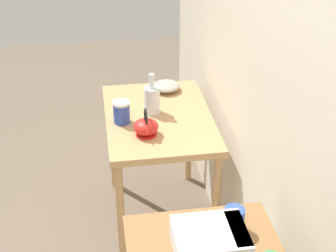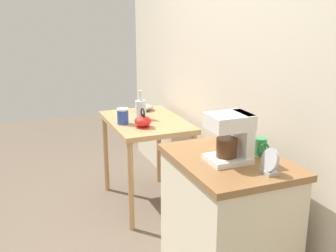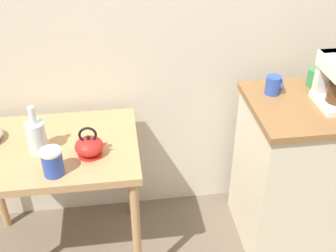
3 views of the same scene
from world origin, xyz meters
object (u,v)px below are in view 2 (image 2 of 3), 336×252
(mug_tall_green, at_px, (261,147))
(table_clock, at_px, (270,163))
(bowl_stoneware, at_px, (144,107))
(teakettle, at_px, (143,121))
(glass_carafe_vase, at_px, (141,109))
(coffee_maker, at_px, (232,136))
(canister_enamel, at_px, (123,116))
(mug_blue, at_px, (229,135))

(mug_tall_green, distance_m, table_clock, 0.26)
(bowl_stoneware, xyz_separation_m, teakettle, (0.52, -0.19, 0.02))
(glass_carafe_vase, distance_m, table_clock, 1.70)
(coffee_maker, distance_m, table_clock, 0.25)
(canister_enamel, relative_size, table_clock, 1.00)
(mug_tall_green, bearing_deg, teakettle, -167.16)
(coffee_maker, relative_size, mug_blue, 2.64)
(glass_carafe_vase, bearing_deg, mug_tall_green, 8.26)
(mug_tall_green, bearing_deg, canister_enamel, -163.89)
(coffee_maker, distance_m, mug_blue, 0.31)
(teakettle, distance_m, mug_tall_green, 1.25)
(bowl_stoneware, distance_m, teakettle, 0.55)
(bowl_stoneware, height_order, mug_blue, mug_blue)
(glass_carafe_vase, height_order, coffee_maker, coffee_maker)
(teakettle, relative_size, coffee_maker, 0.64)
(teakettle, xyz_separation_m, glass_carafe_vase, (-0.24, 0.06, 0.04))
(glass_carafe_vase, bearing_deg, teakettle, -14.70)
(mug_tall_green, height_order, table_clock, table_clock)
(canister_enamel, relative_size, mug_tall_green, 1.35)
(bowl_stoneware, relative_size, glass_carafe_vase, 0.70)
(glass_carafe_vase, bearing_deg, bowl_stoneware, 155.65)
(teakettle, xyz_separation_m, table_clock, (1.45, 0.16, 0.15))
(coffee_maker, bearing_deg, canister_enamel, -171.78)
(mug_tall_green, bearing_deg, glass_carafe_vase, -171.74)
(teakettle, distance_m, table_clock, 1.46)
(glass_carafe_vase, height_order, table_clock, table_clock)
(teakettle, height_order, canister_enamel, teakettle)
(bowl_stoneware, height_order, teakettle, teakettle)
(canister_enamel, distance_m, table_clock, 1.63)
(canister_enamel, xyz_separation_m, mug_blue, (1.12, 0.34, 0.13))
(canister_enamel, bearing_deg, coffee_maker, 8.22)
(bowl_stoneware, xyz_separation_m, table_clock, (1.96, -0.02, 0.17))
(glass_carafe_vase, bearing_deg, canister_enamel, -64.67)
(teakettle, xyz_separation_m, canister_enamel, (-0.16, -0.12, 0.01))
(table_clock, bearing_deg, mug_blue, 173.71)
(bowl_stoneware, xyz_separation_m, mug_blue, (1.48, 0.03, 0.16))
(teakettle, distance_m, coffee_maker, 1.25)
(canister_enamel, xyz_separation_m, coffee_maker, (1.38, 0.20, 0.22))
(glass_carafe_vase, relative_size, table_clock, 1.90)
(glass_carafe_vase, distance_m, coffee_maker, 1.48)
(teakettle, distance_m, glass_carafe_vase, 0.26)
(teakettle, bearing_deg, mug_tall_green, 12.84)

